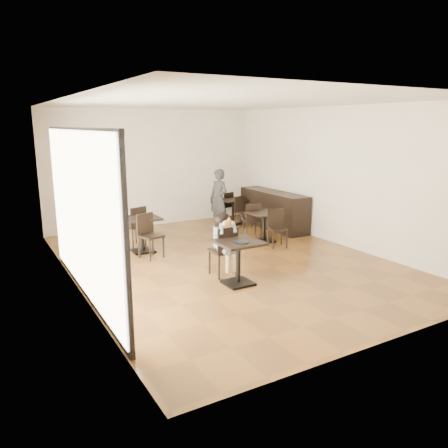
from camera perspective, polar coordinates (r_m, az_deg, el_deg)
floor at (r=9.09m, az=0.34°, el=-4.93°), size 6.00×8.00×0.01m
ceiling at (r=8.67m, az=0.37°, el=15.65°), size 6.00×8.00×0.01m
wall_back at (r=12.33m, az=-9.15°, el=7.23°), size 6.00×0.01×3.20m
wall_front at (r=5.71m, az=21.08°, el=0.06°), size 6.00×0.01×3.20m
wall_left at (r=7.69m, az=-19.36°, el=3.32°), size 0.01×8.00×3.20m
wall_right at (r=10.56m, az=14.63°, el=6.05°), size 0.01×8.00×3.20m
storefront_window at (r=7.24m, az=-18.26°, el=1.24°), size 0.04×4.50×2.60m
child_table at (r=7.74m, az=1.86°, el=-5.08°), size 0.75×0.75×0.79m
child_chair at (r=8.16m, az=-0.18°, el=-3.52°), size 0.43×0.43×0.95m
child at (r=8.13m, az=-0.18°, el=-2.69°), size 0.43×0.60×1.20m
plate at (r=7.54m, az=2.28°, el=-2.36°), size 0.27×0.27×0.02m
pizza_slice at (r=7.86m, az=0.51°, el=0.07°), size 0.28×0.21×0.06m
adult_patron at (r=11.82m, az=-0.70°, el=3.27°), size 0.54×0.68×1.62m
cafe_table_mid at (r=10.57m, az=5.23°, el=-0.40°), size 0.85×0.85×0.72m
cafe_table_left at (r=9.86m, az=-10.63°, el=-1.36°), size 0.94×0.94×0.79m
cafe_table_back at (r=12.48m, az=1.20°, el=1.66°), size 0.83×0.83×0.71m
chair_mid_a at (r=11.00m, az=3.59°, el=0.54°), size 0.48×0.48×0.87m
chair_mid_b at (r=10.12m, az=7.03°, el=-0.62°), size 0.48×0.48×0.87m
chair_left_a at (r=10.35m, az=-11.67°, el=-0.28°), size 0.54×0.54×0.95m
chair_left_b at (r=9.33m, az=-9.52°, el=-1.61°), size 0.54×0.54×0.95m
chair_back_a at (r=12.89m, az=0.07°, el=2.35°), size 0.47×0.47×0.85m
chair_back_b at (r=12.01m, az=2.59°, el=1.55°), size 0.47×0.47×0.85m
service_counter at (r=12.01m, az=6.46°, el=1.85°), size 0.60×2.40×1.00m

